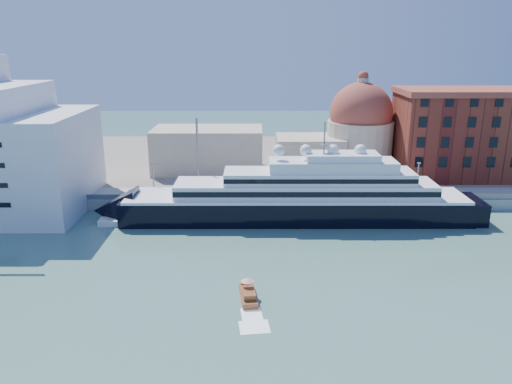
{
  "coord_description": "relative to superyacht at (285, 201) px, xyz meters",
  "views": [
    {
      "loc": [
        -6.87,
        -78.17,
        36.75
      ],
      "look_at": [
        -6.72,
        18.0,
        7.74
      ],
      "focal_mm": 35.0,
      "sensor_mm": 36.0,
      "label": 1
    }
  ],
  "objects": [
    {
      "name": "lamp_posts",
      "position": [
        -12.13,
        9.27,
        5.57
      ],
      "size": [
        120.8,
        2.4,
        18.0
      ],
      "color": "slate",
      "rests_on": "quay"
    },
    {
      "name": "church",
      "position": [
        6.93,
        34.72,
        6.64
      ],
      "size": [
        66.0,
        18.0,
        25.5
      ],
      "color": "beige",
      "rests_on": "land"
    },
    {
      "name": "water_taxi",
      "position": [
        -7.37,
        -34.7,
        -3.51
      ],
      "size": [
        3.02,
        6.94,
        3.19
      ],
      "rotation": [
        0.0,
        0.0,
        0.12
      ],
      "color": "brown",
      "rests_on": "ground"
    },
    {
      "name": "land",
      "position": [
        0.54,
        52.0,
        -3.27
      ],
      "size": [
        260.0,
        72.0,
        2.0
      ],
      "primitive_type": "cube",
      "color": "slate",
      "rests_on": "ground"
    },
    {
      "name": "warehouse",
      "position": [
        52.54,
        29.0,
        9.52
      ],
      "size": [
        43.0,
        19.0,
        23.25
      ],
      "color": "brown",
      "rests_on": "land"
    },
    {
      "name": "service_barge",
      "position": [
        -33.64,
        -2.64,
        -3.61
      ],
      "size": [
        10.48,
        4.01,
        2.32
      ],
      "rotation": [
        0.0,
        0.0,
        0.06
      ],
      "color": "white",
      "rests_on": "ground"
    },
    {
      "name": "ground",
      "position": [
        0.54,
        -23.0,
        -4.27
      ],
      "size": [
        400.0,
        400.0,
        0.0
      ],
      "primitive_type": "plane",
      "color": "#3B665D",
      "rests_on": "ground"
    },
    {
      "name": "quay",
      "position": [
        0.54,
        11.0,
        -3.02
      ],
      "size": [
        180.0,
        10.0,
        2.5
      ],
      "primitive_type": "cube",
      "color": "gray",
      "rests_on": "ground"
    },
    {
      "name": "superyacht",
      "position": [
        0.0,
        0.0,
        0.0
      ],
      "size": [
        82.84,
        11.49,
        24.76
      ],
      "color": "black",
      "rests_on": "ground"
    },
    {
      "name": "quay_fence",
      "position": [
        0.54,
        6.5,
        -1.17
      ],
      "size": [
        180.0,
        0.1,
        1.2
      ],
      "primitive_type": "cube",
      "color": "slate",
      "rests_on": "quay"
    }
  ]
}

